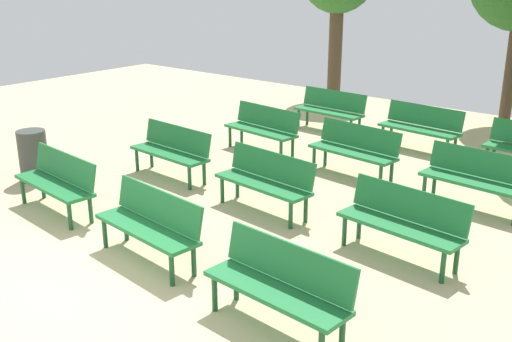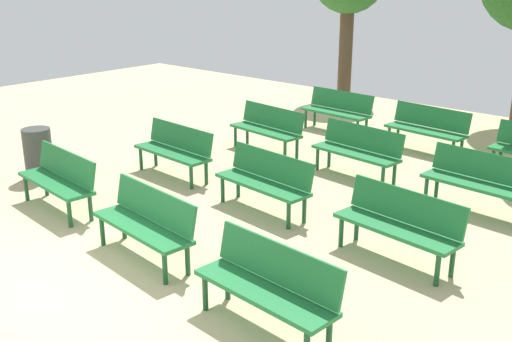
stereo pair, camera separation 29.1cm
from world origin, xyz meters
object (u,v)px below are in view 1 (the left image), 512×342
at_px(bench_r2_c2, 477,176).
at_px(trash_bin, 33,156).
at_px(bench_r2_c0, 263,126).
at_px(bench_r0_c2, 280,282).
at_px(bench_r0_c1, 151,222).
at_px(bench_r3_c1, 421,125).
at_px(bench_r1_c1, 266,178).
at_px(bench_r1_c0, 172,149).
at_px(bench_r2_c1, 355,147).
at_px(bench_r0_c0, 58,179).
at_px(bench_r1_c2, 403,220).
at_px(bench_r3_c0, 331,108).

bearing_deg(bench_r2_c2, trash_bin, -146.84).
bearing_deg(bench_r2_c0, bench_r0_c2, -43.63).
height_order(bench_r0_c1, bench_r3_c1, same).
height_order(bench_r0_c2, bench_r1_c1, same).
relative_size(bench_r1_c0, bench_r2_c1, 0.99).
relative_size(bench_r0_c0, bench_r1_c0, 1.01).
distance_m(bench_r1_c1, bench_r2_c1, 2.22).
relative_size(bench_r1_c1, bench_r3_c1, 1.00).
bearing_deg(bench_r1_c2, bench_r2_c1, 137.23).
distance_m(bench_r0_c2, bench_r2_c1, 4.90).
bearing_deg(bench_r0_c0, trash_bin, 165.99).
height_order(bench_r1_c0, trash_bin, bench_r1_c0).
distance_m(bench_r2_c0, bench_r2_c2, 4.29).
distance_m(bench_r2_c1, bench_r3_c1, 2.15).
distance_m(bench_r0_c0, bench_r0_c1, 2.23).
xyz_separation_m(bench_r0_c2, bench_r3_c1, (-1.63, 6.68, 0.00)).
height_order(bench_r0_c0, bench_r0_c2, same).
xyz_separation_m(bench_r2_c0, bench_r3_c0, (0.15, 2.17, 0.00)).
height_order(bench_r3_c0, trash_bin, bench_r3_c0).
relative_size(bench_r0_c0, bench_r3_c0, 1.01).
bearing_deg(bench_r2_c1, trash_bin, -132.66).
height_order(bench_r0_c1, bench_r1_c0, same).
bearing_deg(trash_bin, bench_r0_c2, -8.73).
distance_m(bench_r0_c0, bench_r0_c2, 4.36).
xyz_separation_m(bench_r0_c0, bench_r2_c0, (0.39, 4.29, 0.00)).
relative_size(bench_r2_c2, bench_r3_c0, 1.00).
height_order(bench_r1_c1, bench_r3_c0, same).
height_order(bench_r1_c0, bench_r3_c0, same).
height_order(bench_r1_c1, bench_r3_c1, same).
height_order(bench_r0_c1, bench_r2_c0, same).
xyz_separation_m(bench_r1_c2, bench_r2_c0, (-4.17, 2.46, 0.00)).
relative_size(bench_r2_c1, bench_r2_c2, 1.01).
distance_m(bench_r0_c1, bench_r2_c1, 4.36).
distance_m(bench_r2_c1, bench_r3_c0, 3.01).
height_order(bench_r0_c0, bench_r3_c1, same).
relative_size(bench_r1_c2, bench_r3_c0, 1.01).
bearing_deg(bench_r2_c2, bench_r0_c1, -116.36).
height_order(bench_r1_c1, bench_r2_c0, same).
distance_m(bench_r1_c1, bench_r2_c0, 3.03).
bearing_deg(bench_r1_c1, trash_bin, -154.50).
bearing_deg(bench_r0_c1, bench_r3_c0, 109.77).
relative_size(bench_r2_c1, trash_bin, 1.90).
bearing_deg(bench_r3_c0, bench_r3_c1, -0.86).
bearing_deg(bench_r1_c0, bench_r3_c1, 61.73).
relative_size(bench_r0_c0, bench_r0_c2, 1.01).
distance_m(bench_r0_c1, bench_r2_c2, 4.85).
bearing_deg(bench_r3_c1, bench_r1_c0, -116.98).
bearing_deg(bench_r2_c0, trash_bin, -111.33).
xyz_separation_m(bench_r3_c0, trash_bin, (-2.09, -5.92, -0.07)).
distance_m(bench_r3_c0, bench_r3_c1, 2.18).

